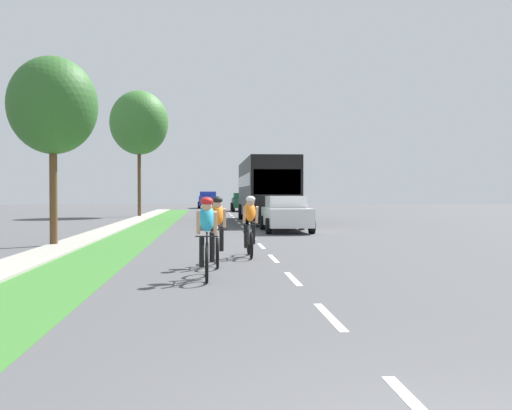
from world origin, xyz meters
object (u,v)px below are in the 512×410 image
Objects in this scene: cyclist_trailing at (217,230)px; suv_blue at (208,199)px; street_tree_far at (139,123)px; cyclist_distant at (250,226)px; bus_black at (266,187)px; pickup_dark_green at (244,202)px; street_tree_near at (53,106)px; cyclist_lead at (207,237)px; sedan_white at (286,214)px.

cyclist_trailing is 0.37× the size of suv_blue.
cyclist_distant is at bearing -77.39° from street_tree_far.
bus_black is at bearing -83.68° from suv_blue.
pickup_dark_green is 34.96m from street_tree_near.
street_tree_far is (-4.82, 30.28, 5.70)m from cyclist_lead.
street_tree_far is at bearing 89.95° from street_tree_near.
street_tree_far is at bearing -101.96° from suv_blue.
street_tree_near is (-5.06, 5.61, 3.56)m from cyclist_trailing.
pickup_dark_green reaches higher than cyclist_lead.
cyclist_lead is 0.20× the size of street_tree_far.
sedan_white is at bearing -84.95° from suv_blue.
pickup_dark_green reaches higher than cyclist_distant.
street_tree_far reaches higher than street_tree_near.
street_tree_far is (-7.91, -11.27, 5.68)m from pickup_dark_green.
cyclist_lead is at bearing -89.87° from suv_blue.
bus_black is 2.47× the size of suv_blue.
cyclist_distant is at bearing -32.78° from street_tree_near.
cyclist_distant is (0.87, 1.79, 0.00)m from cyclist_trailing.
street_tree_near is at bearing 132.07° from cyclist_trailing.
bus_black reaches higher than sedan_white.
suv_blue is 0.54× the size of street_tree_far.
cyclist_trailing is at bearing 83.85° from cyclist_lead.
suv_blue is 23.38m from street_tree_far.
street_tree_far is at bearing 102.61° from cyclist_distant.
bus_black is 1.96× the size of street_tree_near.
street_tree_far is (-4.70, -22.21, 5.56)m from suv_blue.
pickup_dark_green is 1.09× the size of suv_blue.
street_tree_far is at bearing -125.07° from pickup_dark_green.
cyclist_lead is 1.00× the size of cyclist_trailing.
sedan_white is at bearing 76.46° from cyclist_lead.
street_tree_far reaches higher than sedan_white.
pickup_dark_green is (2.87, 39.47, 0.02)m from cyclist_trailing.
cyclist_trailing is 20.39m from bus_black.
cyclist_trailing and cyclist_distant have the same top height.
pickup_dark_green is at bearing 76.82° from street_tree_near.
cyclist_lead is at bearing -105.75° from cyclist_distant.
bus_black reaches higher than cyclist_distant.
street_tree_near is 0.68× the size of street_tree_far.
street_tree_near is 22.70m from street_tree_far.
suv_blue is at bearing 90.39° from cyclist_trailing.
street_tree_near reaches higher than sedan_white.
pickup_dark_green is at bearing 85.85° from cyclist_trailing.
cyclist_trailing is 0.34× the size of pickup_dark_green.
pickup_dark_green is at bearing 90.43° from bus_black.
cyclist_distant is at bearing -88.58° from suv_blue.
sedan_white is at bearing 75.19° from cyclist_trailing.
cyclist_distant is 27.66m from street_tree_far.
sedan_white is at bearing 77.34° from cyclist_distant.
cyclist_distant is at bearing -102.66° from sedan_white.
street_tree_far is (-5.04, 28.21, 5.70)m from cyclist_trailing.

